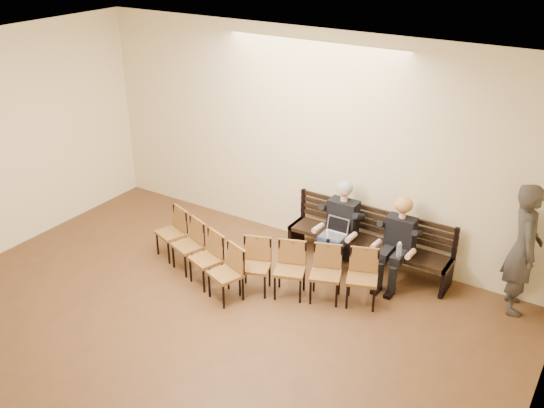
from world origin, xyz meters
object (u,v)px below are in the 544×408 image
at_px(seated_man, 340,225).
at_px(bench, 367,254).
at_px(water_bottle, 398,257).
at_px(chair_row_front, 197,253).
at_px(bag, 350,251).
at_px(seated_woman, 397,244).
at_px(laptop, 333,237).
at_px(passerby, 525,240).
at_px(chair_row_back, 308,273).

bearing_deg(seated_man, bench, 15.67).
relative_size(water_bottle, chair_row_front, 0.12).
relative_size(water_bottle, bag, 0.70).
relative_size(seated_woman, laptop, 3.48).
relative_size(passerby, chair_row_back, 1.11).
relative_size(seated_man, passerby, 0.62).
xyz_separation_m(water_bottle, chair_row_back, (-1.02, -0.82, -0.17)).
bearing_deg(bench, passerby, 2.63).
relative_size(bench, seated_man, 1.92).
bearing_deg(passerby, bench, 72.57).
bearing_deg(bag, passerby, 0.00).
xyz_separation_m(bench, laptop, (-0.42, -0.36, 0.35)).
height_order(seated_woman, water_bottle, seated_woman).
relative_size(bag, chair_row_back, 0.17).
height_order(water_bottle, bag, water_bottle).
height_order(bench, chair_row_front, chair_row_front).
bearing_deg(chair_row_back, passerby, 6.99).
bearing_deg(chair_row_back, seated_man, 72.38).
distance_m(water_bottle, chair_row_back, 1.32).
height_order(passerby, chair_row_back, passerby).
bearing_deg(chair_row_front, seated_man, 61.89).
relative_size(seated_man, seated_woman, 1.10).
bearing_deg(seated_man, laptop, -88.03).
xyz_separation_m(bench, chair_row_back, (-0.38, -1.21, 0.18)).
height_order(seated_woman, passerby, passerby).
xyz_separation_m(laptop, bag, (0.09, 0.46, -0.45)).
xyz_separation_m(seated_man, seated_woman, (0.94, 0.00, -0.06)).
height_order(bench, seated_woman, seated_woman).
relative_size(bench, passerby, 1.20).
xyz_separation_m(laptop, passerby, (2.60, 0.46, 0.50)).
height_order(seated_man, passerby, passerby).
bearing_deg(bag, laptop, -101.19).
distance_m(laptop, chair_row_front, 2.07).
bearing_deg(bench, water_bottle, -31.41).
relative_size(seated_woman, passerby, 0.57).
bearing_deg(water_bottle, chair_row_front, -155.82).
xyz_separation_m(bench, passerby, (2.18, 0.10, 0.86)).
xyz_separation_m(seated_woman, laptop, (-0.93, -0.24, -0.04)).
bearing_deg(seated_woman, bench, 166.79).
bearing_deg(bench, bag, 163.09).
relative_size(seated_man, chair_row_back, 0.69).
xyz_separation_m(water_bottle, bag, (-0.97, 0.49, -0.44)).
xyz_separation_m(seated_man, chair_row_front, (-1.64, -1.48, -0.27)).
distance_m(seated_woman, chair_row_back, 1.42).
bearing_deg(chair_row_front, bag, 64.17).
xyz_separation_m(seated_man, passerby, (2.61, 0.22, 0.41)).
relative_size(laptop, bag, 1.05).
relative_size(seated_woman, chair_row_back, 0.63).
relative_size(seated_woman, chair_row_front, 0.63).
relative_size(seated_man, laptop, 3.82).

